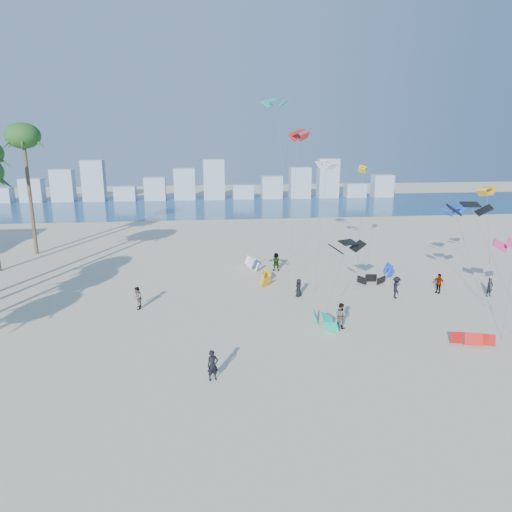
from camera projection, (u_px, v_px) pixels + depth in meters
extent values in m
plane|color=beige|center=(230.00, 437.00, 22.04)|extent=(220.00, 220.00, 0.00)
plane|color=navy|center=(209.00, 206.00, 91.25)|extent=(220.00, 220.00, 0.00)
imported|color=black|center=(213.00, 365.00, 26.88)|extent=(0.77, 0.63, 1.83)
imported|color=gray|center=(341.00, 315.00, 34.20)|extent=(1.10, 1.15, 1.88)
imported|color=black|center=(299.00, 288.00, 40.73)|extent=(0.87, 0.92, 1.58)
imported|color=gray|center=(439.00, 283.00, 41.60)|extent=(0.93, 1.13, 1.80)
imported|color=black|center=(396.00, 287.00, 40.30)|extent=(0.96, 1.36, 1.91)
imported|color=gray|center=(276.00, 262.00, 48.37)|extent=(1.83, 0.86, 1.89)
imported|color=black|center=(490.00, 287.00, 40.74)|extent=(0.65, 0.48, 1.65)
imported|color=gray|center=(137.00, 298.00, 37.76)|extent=(0.71, 0.91, 1.86)
cylinder|color=#595959|center=(335.00, 283.00, 35.51)|extent=(2.55, 2.62, 5.64)
cylinder|color=#595959|center=(321.00, 226.00, 42.41)|extent=(1.67, 3.63, 11.27)
cylinder|color=#595959|center=(469.00, 255.00, 40.15)|extent=(0.47, 5.52, 7.39)
cylinder|color=#595959|center=(293.00, 211.00, 42.56)|extent=(1.19, 2.90, 13.89)
cylinder|color=#595959|center=(360.00, 226.00, 44.18)|extent=(2.01, 5.84, 10.65)
cylinder|color=#595959|center=(509.00, 291.00, 32.72)|extent=(1.57, 2.07, 6.32)
cylinder|color=#595959|center=(285.00, 180.00, 52.67)|extent=(1.98, 3.97, 17.41)
cylinder|color=#595959|center=(489.00, 247.00, 38.85)|extent=(1.08, 4.40, 9.29)
cylinder|color=#595959|center=(502.00, 278.00, 30.92)|extent=(2.33, 5.54, 9.03)
cylinder|color=brown|center=(30.00, 197.00, 53.68)|extent=(0.40, 0.40, 13.47)
ellipsoid|color=#1F501C|center=(23.00, 136.00, 51.97)|extent=(3.80, 3.80, 2.85)
cube|color=#9EADBF|center=(1.00, 195.00, 95.96)|extent=(4.40, 3.00, 3.00)
cube|color=#9EADBF|center=(32.00, 190.00, 96.40)|extent=(4.40, 3.00, 4.80)
cube|color=#9EADBF|center=(63.00, 185.00, 96.84)|extent=(4.40, 3.00, 6.60)
cube|color=#9EADBF|center=(94.00, 181.00, 97.28)|extent=(4.40, 3.00, 8.40)
cube|color=#9EADBF|center=(125.00, 193.00, 98.63)|extent=(4.40, 3.00, 3.00)
cube|color=#9EADBF|center=(155.00, 189.00, 99.07)|extent=(4.40, 3.00, 4.80)
cube|color=#9EADBF|center=(185.00, 184.00, 99.51)|extent=(4.40, 3.00, 6.60)
cube|color=#9EADBF|center=(214.00, 179.00, 99.95)|extent=(4.40, 3.00, 8.40)
cube|color=#9EADBF|center=(243.00, 192.00, 101.30)|extent=(4.40, 3.00, 3.00)
cube|color=#9EADBF|center=(272.00, 187.00, 101.74)|extent=(4.40, 3.00, 4.80)
cube|color=#9EADBF|center=(300.00, 183.00, 102.18)|extent=(4.40, 3.00, 6.60)
cube|color=#9EADBF|center=(328.00, 178.00, 102.62)|extent=(4.40, 3.00, 8.40)
cube|color=#9EADBF|center=(355.00, 190.00, 103.97)|extent=(4.40, 3.00, 3.00)
cube|color=#9EADBF|center=(382.00, 186.00, 104.41)|extent=(4.40, 3.00, 4.80)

